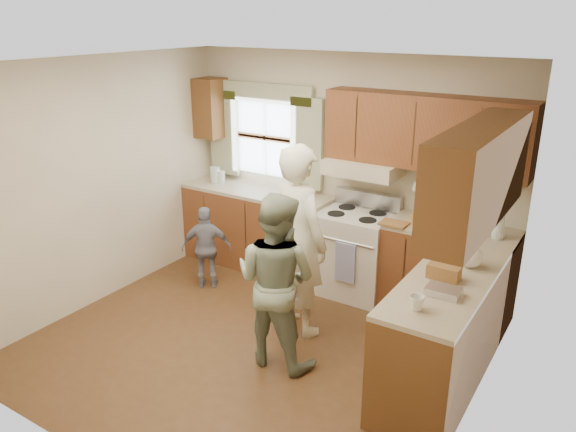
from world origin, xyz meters
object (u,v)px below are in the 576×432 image
Objects in this scene: woman_right at (276,280)px; child at (207,248)px; stove at (356,252)px; woman_left at (299,241)px.

woman_right is 1.65× the size of child.
woman_right reaches higher than child.
woman_right reaches higher than stove.
woman_right is at bearing 120.82° from woman_left.
stove is at bearing -92.50° from woman_right.
woman_left is 1.95× the size of child.
woman_left is 0.58m from woman_right.
stove is 1.07m from woman_left.
stove is 1.61m from child.
woman_left reaches higher than child.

